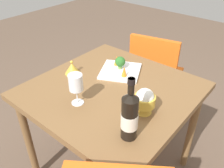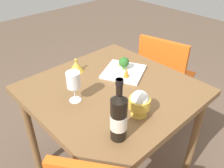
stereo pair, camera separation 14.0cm
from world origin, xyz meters
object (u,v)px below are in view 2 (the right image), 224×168
Objects in this scene: chair_by_wall at (163,73)px; carrot_garnish_left at (121,61)px; wine_glass at (73,81)px; rice_bowl_lid at (76,66)px; carrot_garnish_right at (126,72)px; rice_bowl at (140,103)px; serving_plate at (124,72)px; broccoli_floret at (124,62)px; wine_bottle at (119,117)px.

chair_by_wall reaches higher than carrot_garnish_left.
wine_glass is 2.64× the size of carrot_garnish_left.
chair_by_wall is 4.75× the size of wine_glass.
carrot_garnish_right is at bearing 29.43° from rice_bowl_lid.
carrot_garnish_right is at bearing -33.18° from carrot_garnish_left.
serving_plate is (-0.35, 0.24, -0.07)m from rice_bowl.
chair_by_wall reaches higher than serving_plate.
broccoli_floret is (-0.01, 0.01, 0.06)m from serving_plate.
wine_glass is 0.53× the size of serving_plate.
chair_by_wall is 0.81m from rice_bowl_lid.
serving_plate is at bearing -44.37° from broccoli_floret.
serving_plate is 3.91× the size of broccoli_floret.
serving_plate is 0.09m from carrot_garnish_right.
wine_glass is at bearing -152.33° from rice_bowl.
carrot_garnish_left is 0.16m from carrot_garnish_right.
rice_bowl_lid is 0.32m from broccoli_floret.
wine_bottle is 1.75× the size of wine_glass.
wine_bottle is 0.93× the size of serving_plate.
wine_bottle is 4.71× the size of carrot_garnish_right.
wine_bottle reaches higher than carrot_garnish_right.
serving_plate is 0.09m from carrot_garnish_left.
rice_bowl is at bearing -3.04° from rice_bowl_lid.
chair_by_wall is 0.56m from carrot_garnish_left.
carrot_garnish_left is (-0.03, -0.48, 0.28)m from chair_by_wall.
serving_plate is at bearing 144.78° from rice_bowl.
chair_by_wall is 12.55× the size of carrot_garnish_left.
rice_bowl_lid is 0.30m from carrot_garnish_left.
wine_bottle is 0.36m from wine_glass.
rice_bowl_lid is at bearing -150.57° from carrot_garnish_right.
chair_by_wall is 0.91m from rice_bowl.
wine_bottle is (0.42, -0.96, 0.35)m from chair_by_wall.
carrot_garnish_right is (-0.28, 0.20, -0.02)m from rice_bowl.
wine_bottle is 0.66m from rice_bowl_lid.
chair_by_wall is at bearing 85.96° from carrot_garnish_left.
carrot_garnish_left is at bearing 101.35° from wine_glass.
rice_bowl_lid is at bearing -133.82° from broccoli_floret.
chair_by_wall is 9.91× the size of broccoli_floret.
carrot_garnish_right is at bearing -34.70° from serving_plate.
wine_bottle is at bearing -3.33° from wine_glass.
chair_by_wall is at bearing 93.38° from serving_plate.
broccoli_floret is at bearing -27.01° from carrot_garnish_left.
wine_bottle reaches higher than serving_plate.
rice_bowl_lid is 1.50× the size of carrot_garnish_right.
wine_bottle reaches higher than rice_bowl_lid.
carrot_garnish_right is at bearing 83.86° from wine_glass.
wine_glass is at bearing -99.45° from chair_by_wall.
wine_bottle is 3.13× the size of rice_bowl_lid.
broccoli_floret is (-0.40, 0.45, -0.06)m from wine_bottle.
wine_bottle is 3.65× the size of broccoli_floret.
rice_bowl_lid is 0.30× the size of serving_plate.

